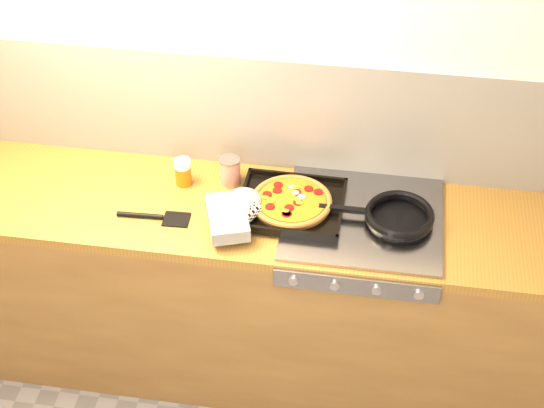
% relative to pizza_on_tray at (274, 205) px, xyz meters
% --- Properties ---
extents(room_shell, '(3.20, 3.20, 3.20)m').
position_rel_pizza_on_tray_xyz_m(room_shell, '(-0.11, 0.31, 0.21)').
color(room_shell, white).
rests_on(room_shell, ground).
extents(counter_run, '(3.20, 0.62, 0.90)m').
position_rel_pizza_on_tray_xyz_m(counter_run, '(-0.11, 0.02, -0.49)').
color(counter_run, brown).
rests_on(counter_run, ground).
extents(stovetop, '(0.60, 0.56, 0.02)m').
position_rel_pizza_on_tray_xyz_m(stovetop, '(0.34, 0.02, -0.04)').
color(stovetop, gray).
rests_on(stovetop, counter_run).
extents(pizza_on_tray, '(0.53, 0.46, 0.07)m').
position_rel_pizza_on_tray_xyz_m(pizza_on_tray, '(0.00, 0.00, 0.00)').
color(pizza_on_tray, black).
rests_on(pizza_on_tray, stovetop).
extents(frying_pan, '(0.44, 0.27, 0.04)m').
position_rel_pizza_on_tray_xyz_m(frying_pan, '(0.47, 0.01, -0.00)').
color(frying_pan, black).
rests_on(frying_pan, stovetop).
extents(tomato_can, '(0.10, 0.10, 0.12)m').
position_rel_pizza_on_tray_xyz_m(tomato_can, '(-0.20, 0.16, 0.02)').
color(tomato_can, maroon).
rests_on(tomato_can, counter_run).
extents(juice_glass, '(0.08, 0.08, 0.11)m').
position_rel_pizza_on_tray_xyz_m(juice_glass, '(-0.39, 0.13, 0.01)').
color(juice_glass, '#D25F0C').
rests_on(juice_glass, counter_run).
extents(wooden_spoon, '(0.30, 0.05, 0.02)m').
position_rel_pizza_on_tray_xyz_m(wooden_spoon, '(0.05, 0.18, -0.03)').
color(wooden_spoon, '#A26C44').
rests_on(wooden_spoon, counter_run).
extents(black_spatula, '(0.28, 0.09, 0.02)m').
position_rel_pizza_on_tray_xyz_m(black_spatula, '(-0.45, -0.10, -0.04)').
color(black_spatula, black).
rests_on(black_spatula, counter_run).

